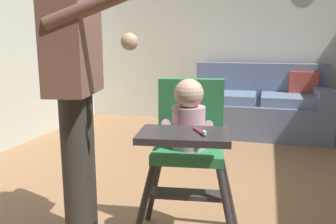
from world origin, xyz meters
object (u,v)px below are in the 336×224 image
object	(u,v)px
couch	(259,107)
toy_ball	(177,147)
high_chair	(189,133)
adult_standing	(76,84)

from	to	relation	value
couch	toy_ball	size ratio (longest dim) A/B	7.92
toy_ball	couch	bearing A→B (deg)	58.53
high_chair	toy_ball	xyz separation A→B (m)	(-0.45, 1.49, -0.55)
couch	toy_ball	bearing A→B (deg)	-31.47
couch	toy_ball	distance (m)	1.45
couch	high_chair	xyz separation A→B (m)	(-0.30, -2.71, 0.32)
couch	high_chair	world-z (taller)	high_chair
adult_standing	toy_ball	distance (m)	1.80
couch	adult_standing	world-z (taller)	adult_standing
couch	adult_standing	xyz separation A→B (m)	(-0.88, -2.82, 0.58)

